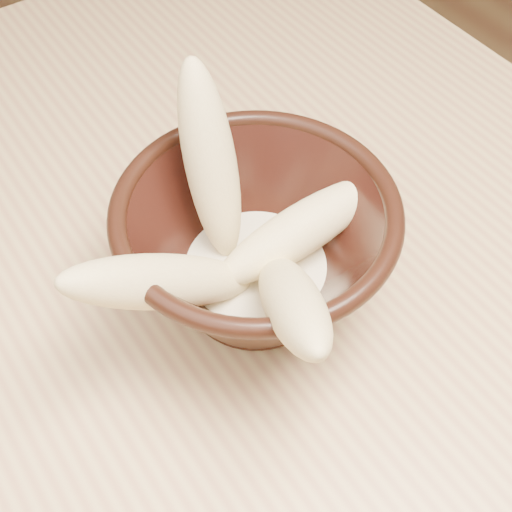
# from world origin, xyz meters

# --- Properties ---
(bowl) EXTENTS (0.19, 0.19, 0.11)m
(bowl) POSITION_xyz_m (0.22, -0.08, 0.81)
(bowl) COLOR black
(bowl) RESTS_ON table
(milk_puddle) EXTENTS (0.11, 0.11, 0.02)m
(milk_puddle) POSITION_xyz_m (0.22, -0.08, 0.78)
(milk_puddle) COLOR beige
(milk_puddle) RESTS_ON bowl
(banana_upright) EXTENTS (0.06, 0.10, 0.15)m
(banana_upright) POSITION_xyz_m (0.22, -0.03, 0.86)
(banana_upright) COLOR #E0C584
(banana_upright) RESTS_ON bowl
(banana_left) EXTENTS (0.15, 0.04, 0.12)m
(banana_left) POSITION_xyz_m (0.15, -0.08, 0.83)
(banana_left) COLOR #E0C584
(banana_left) RESTS_ON bowl
(banana_across) EXTENTS (0.14, 0.04, 0.05)m
(banana_across) POSITION_xyz_m (0.25, -0.09, 0.82)
(banana_across) COLOR #E0C584
(banana_across) RESTS_ON bowl
(banana_front) EXTENTS (0.10, 0.16, 0.13)m
(banana_front) POSITION_xyz_m (0.20, -0.14, 0.84)
(banana_front) COLOR #E0C584
(banana_front) RESTS_ON bowl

